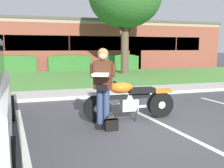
# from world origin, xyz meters

# --- Properties ---
(ground_plane) EXTENTS (140.00, 140.00, 0.00)m
(ground_plane) POSITION_xyz_m (0.00, 0.00, 0.00)
(ground_plane) COLOR #424247
(curb_strip) EXTENTS (60.00, 0.20, 0.12)m
(curb_strip) POSITION_xyz_m (0.00, 3.43, 0.06)
(curb_strip) COLOR #B7B2A8
(curb_strip) RESTS_ON ground
(concrete_walk) EXTENTS (60.00, 1.50, 0.08)m
(concrete_walk) POSITION_xyz_m (0.00, 4.28, 0.04)
(concrete_walk) COLOR #B7B2A8
(concrete_walk) RESTS_ON ground
(grass_lawn) EXTENTS (60.00, 8.15, 0.06)m
(grass_lawn) POSITION_xyz_m (0.00, 9.11, 0.03)
(grass_lawn) COLOR #518E3D
(grass_lawn) RESTS_ON ground
(stall_stripe_0) EXTENTS (0.64, 4.38, 0.01)m
(stall_stripe_0) POSITION_xyz_m (-2.58, 0.20, 0.00)
(stall_stripe_0) COLOR silver
(stall_stripe_0) RESTS_ON ground
(stall_stripe_1) EXTENTS (0.64, 4.38, 0.01)m
(stall_stripe_1) POSITION_xyz_m (0.40, 0.20, 0.00)
(stall_stripe_1) COLOR silver
(stall_stripe_1) RESTS_ON ground
(motorcycle) EXTENTS (2.24, 0.82, 1.26)m
(motorcycle) POSITION_xyz_m (-0.07, 0.69, 0.49)
(motorcycle) COLOR black
(motorcycle) RESTS_ON ground
(rider_person) EXTENTS (0.57, 0.66, 1.70)m
(rider_person) POSITION_xyz_m (-0.94, 0.21, 1.01)
(rider_person) COLOR black
(rider_person) RESTS_ON ground
(handbag) EXTENTS (0.28, 0.13, 0.36)m
(handbag) POSITION_xyz_m (-0.81, 0.03, 0.14)
(handbag) COLOR black
(handbag) RESTS_ON ground
(hedge_left) EXTENTS (3.03, 0.90, 1.24)m
(hedge_left) POSITION_xyz_m (-3.96, 13.56, 0.65)
(hedge_left) COLOR #336B2D
(hedge_left) RESTS_ON ground
(hedge_center_left) EXTENTS (3.09, 0.90, 1.24)m
(hedge_center_left) POSITION_xyz_m (-0.11, 13.56, 0.65)
(hedge_center_left) COLOR #336B2D
(hedge_center_left) RESTS_ON ground
(hedge_center_right) EXTENTS (2.94, 0.90, 1.24)m
(hedge_center_right) POSITION_xyz_m (3.74, 13.56, 0.65)
(hedge_center_right) COLOR #336B2D
(hedge_center_right) RESTS_ON ground
(brick_building) EXTENTS (26.60, 11.92, 3.95)m
(brick_building) POSITION_xyz_m (-0.07, 19.70, 1.98)
(brick_building) COLOR brown
(brick_building) RESTS_ON ground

